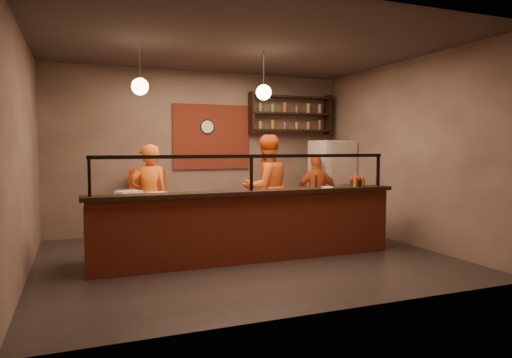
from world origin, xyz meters
name	(u,v)px	position (x,y,z in m)	size (l,w,h in m)	color
floor	(244,257)	(0.00, 0.00, 0.00)	(6.00, 6.00, 0.00)	black
ceiling	(244,46)	(0.00, 0.00, 3.20)	(6.00, 6.00, 0.00)	#3B322E
wall_back	(202,152)	(0.00, 2.50, 1.60)	(6.00, 6.00, 0.00)	#7B685A
wall_left	(23,154)	(-3.00, 0.00, 1.60)	(5.00, 5.00, 0.00)	#7B685A
wall_right	(405,152)	(3.00, 0.00, 1.60)	(5.00, 5.00, 0.00)	#7B685A
wall_front	(329,156)	(0.00, -2.50, 1.60)	(6.00, 6.00, 0.00)	#7B685A
brick_patch	(212,137)	(0.20, 2.47, 1.90)	(1.60, 0.04, 1.30)	#943620
service_counter	(251,228)	(0.00, -0.30, 0.50)	(4.60, 0.25, 1.00)	#943620
counter_ledge	(251,192)	(0.00, -0.30, 1.03)	(4.70, 0.37, 0.06)	black
worktop_cabinet	(240,228)	(0.00, 0.20, 0.42)	(4.60, 0.75, 0.85)	gray
worktop	(240,199)	(0.00, 0.20, 0.88)	(4.60, 0.75, 0.05)	silver
sneeze_guard	(251,169)	(0.00, -0.30, 1.37)	(4.50, 0.05, 0.52)	white
wall_shelving	(291,114)	(1.90, 2.32, 2.40)	(1.84, 0.28, 0.85)	black
wall_clock	(207,127)	(0.10, 2.46, 2.10)	(0.30, 0.30, 0.04)	black
pendant_left	(140,86)	(-1.50, 0.20, 2.55)	(0.24, 0.24, 0.77)	black
pendant_right	(264,92)	(0.40, 0.20, 2.55)	(0.24, 0.24, 0.77)	black
cook_left	(149,198)	(-1.29, 1.00, 0.87)	(0.63, 0.42, 1.74)	#CF5B13
cook_mid	(266,188)	(0.82, 1.09, 0.96)	(0.93, 0.72, 1.91)	#CB4F13
cook_right	(317,194)	(2.05, 1.44, 0.77)	(0.90, 0.38, 1.54)	#CD4C13
fridge	(332,184)	(2.60, 1.77, 0.91)	(0.76, 0.71, 1.83)	beige
red_cooler	(148,203)	(-1.14, 2.15, 0.64)	(0.55, 0.50, 1.28)	#B1250B
pizza_dough	(295,194)	(1.01, 0.31, 0.91)	(0.46, 0.46, 0.01)	white
prep_tub_a	(157,197)	(-1.29, 0.11, 0.97)	(0.29, 0.23, 0.14)	silver
prep_tub_b	(129,196)	(-1.68, 0.26, 0.98)	(0.33, 0.26, 0.16)	white
prep_tub_c	(169,198)	(-1.15, 0.02, 0.97)	(0.27, 0.22, 0.14)	silver
rolling_pin	(196,196)	(-0.66, 0.37, 0.93)	(0.06, 0.06, 0.38)	yellow
condiment_caddy	(357,183)	(1.85, -0.26, 1.11)	(0.19, 0.15, 0.11)	black
pepper_mill	(316,181)	(1.12, -0.21, 1.16)	(0.04, 0.04, 0.19)	black
small_plate	(327,187)	(1.27, -0.31, 1.07)	(0.18, 0.18, 0.01)	white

